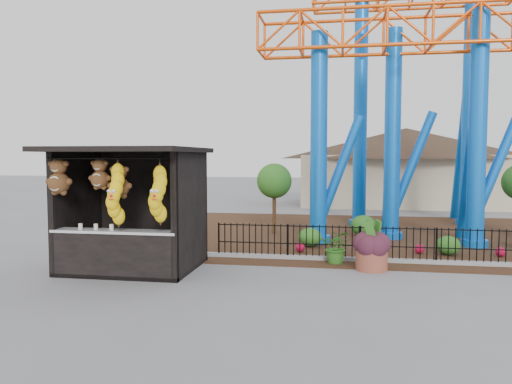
% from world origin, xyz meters
% --- Properties ---
extents(ground, '(120.00, 120.00, 0.00)m').
position_xyz_m(ground, '(0.00, 0.00, 0.00)').
color(ground, slate).
rests_on(ground, ground).
extents(mulch_bed, '(18.00, 12.00, 0.02)m').
position_xyz_m(mulch_bed, '(4.00, 8.00, 0.01)').
color(mulch_bed, '#331E11').
rests_on(mulch_bed, ground).
extents(curb, '(18.00, 0.18, 0.12)m').
position_xyz_m(curb, '(4.00, 3.00, 0.06)').
color(curb, gray).
rests_on(curb, ground).
extents(prize_booth, '(3.50, 3.40, 3.12)m').
position_xyz_m(prize_booth, '(-3.00, 0.89, 1.54)').
color(prize_booth, black).
rests_on(prize_booth, ground).
extents(picket_fence, '(12.20, 0.06, 1.00)m').
position_xyz_m(picket_fence, '(4.90, 3.00, 0.50)').
color(picket_fence, black).
rests_on(picket_fence, ground).
extents(roller_coaster, '(11.00, 6.37, 10.82)m').
position_xyz_m(roller_coaster, '(5.12, 8.23, 6.44)').
color(roller_coaster, blue).
rests_on(roller_coaster, ground).
extents(terracotta_planter, '(0.83, 0.83, 0.55)m').
position_xyz_m(terracotta_planter, '(3.05, 2.02, 0.28)').
color(terracotta_planter, brown).
rests_on(terracotta_planter, ground).
extents(planter_foliage, '(0.70, 0.70, 0.64)m').
position_xyz_m(planter_foliage, '(3.05, 2.02, 0.87)').
color(planter_foliage, '#371622').
rests_on(planter_foliage, terracotta_planter).
extents(potted_plant, '(0.96, 0.87, 0.92)m').
position_xyz_m(potted_plant, '(2.17, 2.65, 0.46)').
color(potted_plant, '#285E1B').
rests_on(potted_plant, ground).
extents(landscaping, '(8.66, 4.13, 0.75)m').
position_xyz_m(landscaping, '(4.21, 6.01, 0.32)').
color(landscaping, '#285C1B').
rests_on(landscaping, mulch_bed).
extents(pavilion, '(15.00, 15.00, 4.80)m').
position_xyz_m(pavilion, '(6.00, 20.00, 3.07)').
color(pavilion, '#BFAD8C').
rests_on(pavilion, ground).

